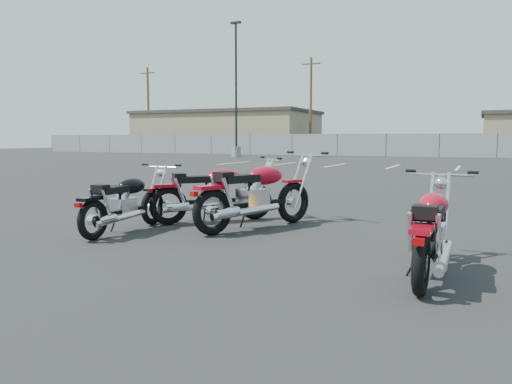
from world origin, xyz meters
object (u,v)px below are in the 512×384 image
at_px(motorcycle_second_black, 125,202).
at_px(motorcycle_third_red, 256,194).
at_px(motorcycle_rear_red, 431,231).
at_px(motorcycle_front_red, 213,193).

bearing_deg(motorcycle_second_black, motorcycle_third_red, 32.45).
bearing_deg(motorcycle_rear_red, motorcycle_front_red, 151.33).
relative_size(motorcycle_second_black, motorcycle_rear_red, 0.95).
bearing_deg(motorcycle_front_red, motorcycle_third_red, -16.00).
bearing_deg(motorcycle_third_red, motorcycle_second_black, -147.55).
bearing_deg(motorcycle_second_black, motorcycle_rear_red, -8.70).
bearing_deg(motorcycle_third_red, motorcycle_front_red, 164.00).
height_order(motorcycle_front_red, motorcycle_third_red, motorcycle_third_red).
xyz_separation_m(motorcycle_front_red, motorcycle_second_black, (-0.75, -1.31, -0.05)).
distance_m(motorcycle_front_red, motorcycle_third_red, 0.94).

